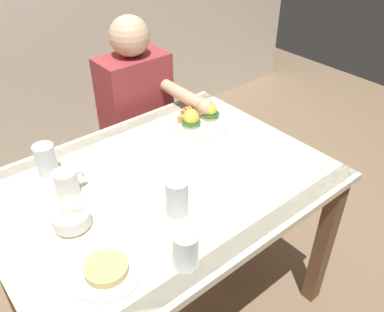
{
  "coord_description": "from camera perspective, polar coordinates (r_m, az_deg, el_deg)",
  "views": [
    {
      "loc": [
        -0.64,
        -0.95,
        1.65
      ],
      "look_at": [
        0.15,
        0.0,
        0.78
      ],
      "focal_mm": 37.53,
      "sensor_mm": 36.0,
      "label": 1
    }
  ],
  "objects": [
    {
      "name": "water_glass_far",
      "position": [
        1.56,
        -20.01,
        -0.73
      ],
      "size": [
        0.08,
        0.08,
        0.12
      ],
      "color": "silver",
      "rests_on": "dining_table"
    },
    {
      "name": "coffee_mug",
      "position": [
        1.44,
        -17.33,
        -3.56
      ],
      "size": [
        0.11,
        0.08,
        0.09
      ],
      "color": "white",
      "rests_on": "dining_table"
    },
    {
      "name": "water_glass_near",
      "position": [
        1.15,
        -0.91,
        -13.38
      ],
      "size": [
        0.07,
        0.07,
        0.11
      ],
      "color": "silver",
      "rests_on": "dining_table"
    },
    {
      "name": "fruit_bowl",
      "position": [
        1.33,
        -16.75,
        -8.54
      ],
      "size": [
        0.12,
        0.12,
        0.06
      ],
      "color": "white",
      "rests_on": "dining_table"
    },
    {
      "name": "side_plate",
      "position": [
        1.18,
        -12.02,
        -15.63
      ],
      "size": [
        0.2,
        0.2,
        0.04
      ],
      "color": "white",
      "rests_on": "dining_table"
    },
    {
      "name": "dining_table",
      "position": [
        1.54,
        -4.28,
        -6.49
      ],
      "size": [
        1.2,
        0.9,
        0.74
      ],
      "color": "beige",
      "rests_on": "ground_plane"
    },
    {
      "name": "ground_plane",
      "position": [
        2.02,
        -3.45,
        -20.07
      ],
      "size": [
        6.0,
        6.0,
        0.0
      ],
      "primitive_type": "plane",
      "color": "#7F664C"
    },
    {
      "name": "eggs_benedict_plate",
      "position": [
        1.78,
        0.98,
        5.3
      ],
      "size": [
        0.27,
        0.27,
        0.09
      ],
      "color": "white",
      "rests_on": "dining_table"
    },
    {
      "name": "water_glass_extra",
      "position": [
        1.3,
        -2.13,
        -6.14
      ],
      "size": [
        0.07,
        0.07,
        0.13
      ],
      "color": "silver",
      "rests_on": "dining_table"
    },
    {
      "name": "diner_person",
      "position": [
        2.08,
        -7.4,
        5.99
      ],
      "size": [
        0.34,
        0.54,
        1.14
      ],
      "color": "#33333D",
      "rests_on": "ground_plane"
    },
    {
      "name": "fork",
      "position": [
        1.66,
        -8.59,
        1.39
      ],
      "size": [
        0.08,
        0.15,
        0.0
      ],
      "color": "silver",
      "rests_on": "dining_table"
    }
  ]
}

